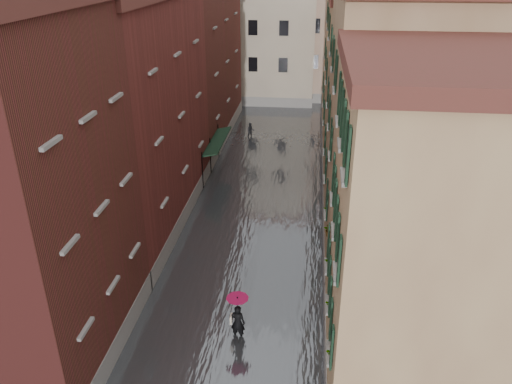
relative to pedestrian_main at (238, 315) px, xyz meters
The scene contains 15 objects.
ground 1.42m from the pedestrian_main, 129.68° to the left, with size 120.00×120.00×0.00m, color slate.
floodwater 13.60m from the pedestrian_main, 91.93° to the left, with size 10.00×60.00×0.20m, color #505459.
building_left_near 9.24m from the pedestrian_main, 168.99° to the right, with size 6.00×8.00×13.00m, color maroon.
building_left_mid 13.11m from the pedestrian_main, 127.98° to the left, with size 6.00×14.00×12.50m, color maroon.
building_left_far 26.30m from the pedestrian_main, 106.89° to the left, with size 6.00×16.00×14.00m, color maroon.
building_right_near 8.08m from the pedestrian_main, 12.50° to the right, with size 6.00×8.00×11.50m, color #A37654.
building_right_mid 12.72m from the pedestrian_main, 55.58° to the left, with size 6.00×14.00×13.00m, color tan.
building_right_far 25.81m from the pedestrian_main, 75.07° to the left, with size 6.00×16.00×11.50m, color #A37654.
building_end_cream 39.06m from the pedestrian_main, 95.12° to the left, with size 12.00×9.00×13.00m, color beige.
building_end_pink 41.20m from the pedestrian_main, 82.21° to the left, with size 10.00×9.00×12.00m, color tan.
awning_near 15.78m from the pedestrian_main, 104.53° to the left, with size 1.09×2.76×2.80m.
awning_far 18.59m from the pedestrian_main, 102.27° to the left, with size 1.09×3.21×2.80m.
window_planters 4.44m from the pedestrian_main, 16.25° to the left, with size 0.59×10.49×0.84m.
pedestrian_main is the anchor object (origin of this frame).
pedestrian_far 24.77m from the pedestrian_main, 95.89° to the left, with size 0.69×0.53×1.41m, color black.
Camera 1 is at (3.02, -16.40, 14.38)m, focal length 35.00 mm.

